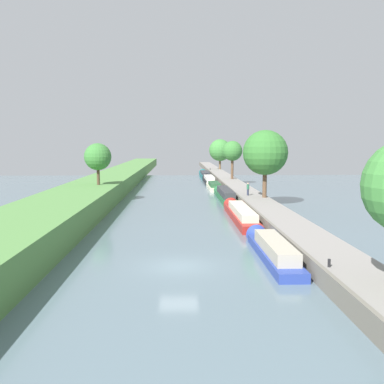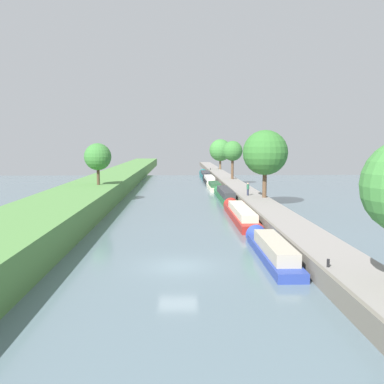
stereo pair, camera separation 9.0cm
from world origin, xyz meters
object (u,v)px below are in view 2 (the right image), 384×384
at_px(narrowboat_blue, 271,249).
at_px(narrowboat_teal, 205,174).
at_px(narrowboat_cream, 214,186).
at_px(narrowboat_green, 225,194).
at_px(mooring_bollard_near, 328,263).
at_px(narrowboat_black, 209,179).
at_px(narrowboat_red, 240,213).
at_px(mooring_bollard_far, 210,169).
at_px(person_walking, 248,189).

height_order(narrowboat_blue, narrowboat_teal, narrowboat_blue).
xyz_separation_m(narrowboat_cream, narrowboat_teal, (0.11, 28.33, 0.05)).
bearing_deg(narrowboat_blue, narrowboat_green, 89.82).
bearing_deg(mooring_bollard_near, narrowboat_black, 91.73).
distance_m(narrowboat_red, narrowboat_teal, 58.90).
xyz_separation_m(narrowboat_red, narrowboat_teal, (-0.12, 58.90, -0.06)).
height_order(narrowboat_red, narrowboat_teal, narrowboat_red).
bearing_deg(narrowboat_teal, narrowboat_cream, -90.23).
bearing_deg(narrowboat_teal, narrowboat_green, -89.64).
bearing_deg(narrowboat_black, narrowboat_blue, -89.78).
xyz_separation_m(narrowboat_blue, narrowboat_teal, (-0.17, 73.90, -0.03)).
relative_size(narrowboat_blue, narrowboat_teal, 0.77).
xyz_separation_m(narrowboat_green, mooring_bollard_far, (1.64, 49.62, 0.71)).
relative_size(narrowboat_blue, narrowboat_red, 0.75).
xyz_separation_m(narrowboat_teal, mooring_bollard_far, (1.90, 7.04, 0.82)).
distance_m(narrowboat_blue, narrowboat_red, 15.00).
distance_m(narrowboat_blue, person_walking, 26.35).
bearing_deg(narrowboat_red, person_walking, 76.79).
bearing_deg(narrowboat_red, mooring_bollard_near, -85.25).
height_order(narrowboat_blue, mooring_bollard_near, mooring_bollard_near).
distance_m(narrowboat_cream, narrowboat_black, 13.10).
xyz_separation_m(narrowboat_cream, mooring_bollard_far, (2.02, 35.37, 0.87)).
xyz_separation_m(narrowboat_blue, narrowboat_red, (-0.04, 15.00, 0.03)).
relative_size(narrowboat_red, narrowboat_black, 1.17).
bearing_deg(narrowboat_black, narrowboat_cream, -90.24).
xyz_separation_m(narrowboat_green, narrowboat_cream, (-0.38, 14.25, -0.16)).
bearing_deg(mooring_bollard_near, narrowboat_cream, 92.22).
bearing_deg(mooring_bollard_near, person_walking, 88.52).
relative_size(person_walking, mooring_bollard_far, 3.69).
bearing_deg(narrowboat_cream, narrowboat_blue, -89.65).
height_order(narrowboat_blue, mooring_bollard_far, mooring_bollard_far).
relative_size(narrowboat_blue, person_walking, 7.14).
bearing_deg(mooring_bollard_near, narrowboat_green, 92.48).
height_order(person_walking, mooring_bollard_near, person_walking).
height_order(narrowboat_red, narrowboat_black, narrowboat_red).
bearing_deg(narrowboat_blue, person_walking, 84.37).
bearing_deg(narrowboat_cream, narrowboat_teal, 89.77).
relative_size(narrowboat_black, person_walking, 8.15).
relative_size(narrowboat_green, mooring_bollard_near, 35.37).
height_order(narrowboat_blue, narrowboat_red, narrowboat_red).
bearing_deg(person_walking, narrowboat_blue, -95.63).
bearing_deg(person_walking, narrowboat_green, 115.74).
height_order(narrowboat_cream, mooring_bollard_far, mooring_bollard_far).
distance_m(narrowboat_green, narrowboat_cream, 14.25).
bearing_deg(person_walking, narrowboat_red, -103.21).
xyz_separation_m(mooring_bollard_near, mooring_bollard_far, (0.00, 87.36, 0.00)).
distance_m(narrowboat_green, narrowboat_black, 27.35).
height_order(narrowboat_black, mooring_bollard_near, mooring_bollard_near).
relative_size(narrowboat_blue, narrowboat_black, 0.88).
bearing_deg(narrowboat_cream, narrowboat_red, -89.56).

